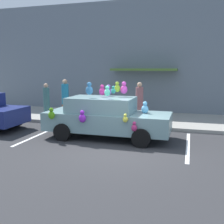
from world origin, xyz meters
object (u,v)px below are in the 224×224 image
pedestrian_near_shopfront (139,104)px  pedestrian_walking_past (65,99)px  pedestrian_by_lamp (46,101)px  plush_covered_car (106,117)px  teddy_bear_on_sidewalk (65,112)px

pedestrian_near_shopfront → pedestrian_walking_past: size_ratio=0.97×
pedestrian_by_lamp → pedestrian_walking_past: bearing=20.2°
pedestrian_near_shopfront → pedestrian_walking_past: 4.04m
pedestrian_near_shopfront → pedestrian_walking_past: (-4.00, 0.58, 0.03)m
pedestrian_walking_past → plush_covered_car: bearing=-43.6°
plush_covered_car → pedestrian_near_shopfront: (0.81, 2.46, 0.21)m
plush_covered_car → pedestrian_walking_past: 4.41m
plush_covered_car → teddy_bear_on_sidewalk: size_ratio=6.47×
pedestrian_by_lamp → plush_covered_car: bearing=-33.4°
pedestrian_near_shopfront → pedestrian_by_lamp: bearing=177.1°
pedestrian_near_shopfront → pedestrian_by_lamp: pedestrian_near_shopfront is taller
teddy_bear_on_sidewalk → pedestrian_by_lamp: 1.41m
teddy_bear_on_sidewalk → pedestrian_near_shopfront: pedestrian_near_shopfront is taller
pedestrian_walking_past → pedestrian_by_lamp: 0.97m
plush_covered_car → pedestrian_by_lamp: plush_covered_car is taller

